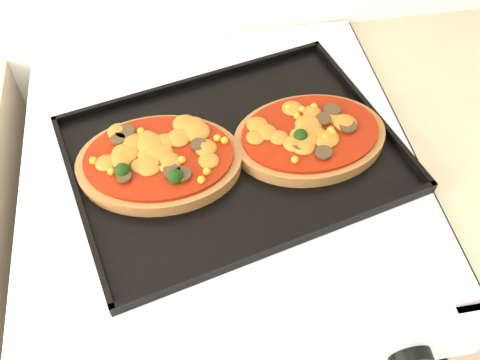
{
  "coord_description": "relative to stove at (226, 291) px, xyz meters",
  "views": [
    {
      "loc": [
        -0.02,
        1.17,
        1.53
      ],
      "look_at": [
        0.07,
        1.64,
        0.92
      ],
      "focal_mm": 40.0,
      "sensor_mm": 36.0,
      "label": 1
    }
  ],
  "objects": [
    {
      "name": "stove",
      "position": [
        0.0,
        0.0,
        0.0
      ],
      "size": [
        0.6,
        0.6,
        0.91
      ],
      "primitive_type": "cube",
      "color": "white",
      "rests_on": "floor"
    },
    {
      "name": "knob_right",
      "position": [
        0.19,
        -0.33,
        0.4
      ],
      "size": [
        0.06,
        0.02,
        0.06
      ],
      "primitive_type": "cylinder",
      "rotation": [
        1.57,
        0.0,
        0.0
      ],
      "color": "black",
      "rests_on": "control_panel"
    },
    {
      "name": "pizza_left",
      "position": [
        -0.09,
        -0.02,
        0.48
      ],
      "size": [
        0.25,
        0.19,
        0.04
      ],
      "primitive_type": null,
      "rotation": [
        0.0,
        0.0,
        -0.07
      ],
      "color": "brown",
      "rests_on": "baking_tray"
    },
    {
      "name": "pizza_right",
      "position": [
        0.14,
        -0.01,
        0.48
      ],
      "size": [
        0.24,
        0.18,
        0.03
      ],
      "primitive_type": null,
      "rotation": [
        0.0,
        0.0,
        0.06
      ],
      "color": "brown",
      "rests_on": "baking_tray"
    },
    {
      "name": "baking_tray",
      "position": [
        0.02,
        -0.01,
        0.47
      ],
      "size": [
        0.54,
        0.45,
        0.02
      ],
      "primitive_type": "cube",
      "rotation": [
        0.0,
        0.0,
        0.24
      ],
      "color": "black",
      "rests_on": "stove"
    }
  ]
}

